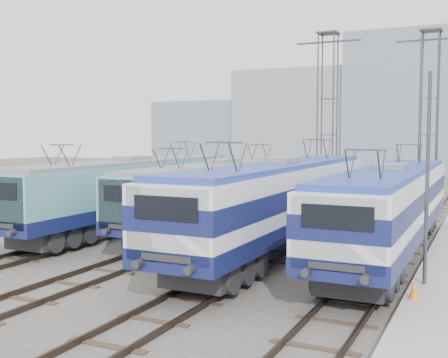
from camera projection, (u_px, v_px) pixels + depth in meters
ground at (160, 278)px, 19.75m from camera, size 160.00×160.00×0.00m
locomotive_far_left at (130, 188)px, 29.57m from camera, size 2.86×18.04×3.40m
locomotive_center_left at (221, 190)px, 29.15m from camera, size 2.76×17.41×3.28m
locomotive_center_right at (279, 197)px, 23.94m from camera, size 2.98×18.83×3.54m
locomotive_far_right at (390, 202)px, 22.79m from camera, size 2.83×17.92×3.37m
catenary_tower_west at (327, 111)px, 39.03m from camera, size 4.50×1.20×12.00m
catenary_tower_east at (429, 111)px, 38.05m from camera, size 4.50×1.20×12.00m
mast_front at (427, 184)px, 17.59m from camera, size 0.12×0.12×7.00m
safety_cone at (414, 289)px, 16.18m from camera, size 0.29×0.29×0.58m
building_west at (305, 121)px, 81.00m from camera, size 18.00×12.00×14.00m
building_center at (438, 104)px, 73.15m from camera, size 22.00×14.00×18.00m
building_far_west at (207, 135)px, 88.00m from camera, size 14.00×10.00×10.00m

